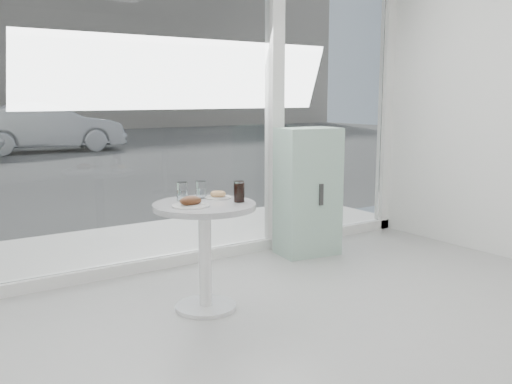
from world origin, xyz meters
TOP-DOWN VIEW (x-y plane):
  - storefront at (0.07, 3.00)m, footprint 5.00×0.14m
  - main_table at (-0.50, 1.90)m, footprint 0.72×0.72m
  - patio_deck at (0.00, 3.80)m, footprint 5.60×1.60m
  - mint_cabinet at (1.03, 2.63)m, footprint 0.61×0.45m
  - car_silver at (1.64, 14.59)m, footprint 4.11×1.66m
  - plate_fritter at (-0.63, 1.85)m, footprint 0.26×0.26m
  - plate_donut at (-0.32, 2.02)m, footprint 0.20×0.20m
  - water_tumbler_a at (-0.57, 2.09)m, footprint 0.08×0.08m
  - water_tumbler_b at (-0.41, 2.11)m, footprint 0.08×0.08m
  - cola_glass at (-0.27, 1.81)m, footprint 0.08×0.08m

SIDE VIEW (x-z plane):
  - patio_deck at x=0.00m, z-range 0.00..0.05m
  - main_table at x=-0.50m, z-range 0.17..0.94m
  - mint_cabinet at x=1.03m, z-range 0.00..1.21m
  - car_silver at x=1.64m, z-range 0.00..1.33m
  - plate_donut at x=-0.32m, z-range 0.76..0.82m
  - plate_fritter at x=-0.63m, z-range 0.76..0.83m
  - water_tumbler_b at x=-0.41m, z-range 0.76..0.89m
  - water_tumbler_a at x=-0.57m, z-range 0.76..0.89m
  - cola_glass at x=-0.27m, z-range 0.77..0.91m
  - storefront at x=0.07m, z-range 0.21..3.21m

